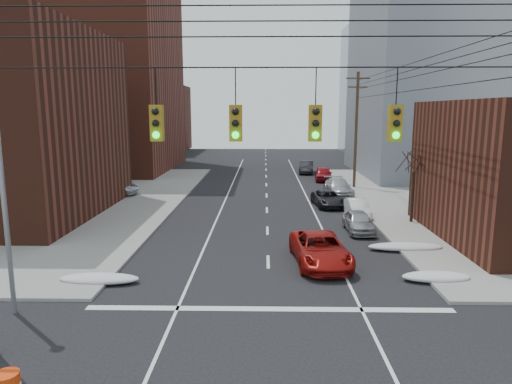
{
  "coord_description": "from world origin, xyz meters",
  "views": [
    {
      "loc": [
        -0.2,
        -9.78,
        7.45
      ],
      "look_at": [
        -0.66,
        15.04,
        3.0
      ],
      "focal_mm": 32.0,
      "sensor_mm": 36.0,
      "label": 1
    }
  ],
  "objects_px": {
    "parked_car_b": "(358,208)",
    "parked_car_f": "(306,167)",
    "parked_car_a": "(358,222)",
    "lot_car_c": "(19,214)",
    "parked_car_d": "(338,187)",
    "lot_car_a": "(78,195)",
    "red_pickup": "(320,249)",
    "lot_car_d": "(11,200)",
    "lot_car_b": "(110,187)",
    "parked_car_c": "(328,199)",
    "parked_car_e": "(324,174)"
  },
  "relations": [
    {
      "from": "parked_car_b",
      "to": "parked_car_f",
      "type": "height_order",
      "value": "parked_car_f"
    },
    {
      "from": "parked_car_a",
      "to": "lot_car_c",
      "type": "bearing_deg",
      "value": 176.71
    },
    {
      "from": "parked_car_d",
      "to": "lot_car_a",
      "type": "height_order",
      "value": "lot_car_a"
    },
    {
      "from": "parked_car_a",
      "to": "red_pickup",
      "type": "bearing_deg",
      "value": -117.82
    },
    {
      "from": "parked_car_f",
      "to": "lot_car_d",
      "type": "relative_size",
      "value": 1.25
    },
    {
      "from": "parked_car_a",
      "to": "lot_car_c",
      "type": "distance_m",
      "value": 21.83
    },
    {
      "from": "parked_car_a",
      "to": "lot_car_b",
      "type": "relative_size",
      "value": 0.77
    },
    {
      "from": "parked_car_b",
      "to": "parked_car_f",
      "type": "xyz_separation_m",
      "value": [
        -1.56,
        22.89,
        0.13
      ]
    },
    {
      "from": "red_pickup",
      "to": "lot_car_c",
      "type": "height_order",
      "value": "lot_car_c"
    },
    {
      "from": "lot_car_b",
      "to": "parked_car_c",
      "type": "bearing_deg",
      "value": -97.84
    },
    {
      "from": "parked_car_b",
      "to": "parked_car_e",
      "type": "height_order",
      "value": "parked_car_e"
    },
    {
      "from": "parked_car_d",
      "to": "lot_car_c",
      "type": "height_order",
      "value": "lot_car_c"
    },
    {
      "from": "red_pickup",
      "to": "parked_car_d",
      "type": "height_order",
      "value": "red_pickup"
    },
    {
      "from": "parked_car_a",
      "to": "parked_car_e",
      "type": "distance_m",
      "value": 21.08
    },
    {
      "from": "parked_car_a",
      "to": "lot_car_b",
      "type": "distance_m",
      "value": 22.52
    },
    {
      "from": "lot_car_b",
      "to": "parked_car_b",
      "type": "bearing_deg",
      "value": -106.57
    },
    {
      "from": "red_pickup",
      "to": "parked_car_b",
      "type": "xyz_separation_m",
      "value": [
        3.85,
        10.08,
        -0.12
      ]
    },
    {
      "from": "parked_car_f",
      "to": "lot_car_a",
      "type": "relative_size",
      "value": 0.96
    },
    {
      "from": "lot_car_c",
      "to": "lot_car_d",
      "type": "xyz_separation_m",
      "value": [
        -3.19,
        4.85,
        -0.06
      ]
    },
    {
      "from": "parked_car_e",
      "to": "lot_car_c",
      "type": "height_order",
      "value": "lot_car_c"
    },
    {
      "from": "parked_car_e",
      "to": "parked_car_f",
      "type": "distance_m",
      "value": 6.0
    },
    {
      "from": "parked_car_d",
      "to": "parked_car_e",
      "type": "distance_m",
      "value": 8.58
    },
    {
      "from": "parked_car_b",
      "to": "lot_car_c",
      "type": "xyz_separation_m",
      "value": [
        -22.56,
        -3.05,
        0.21
      ]
    },
    {
      "from": "parked_car_b",
      "to": "lot_car_c",
      "type": "relative_size",
      "value": 0.81
    },
    {
      "from": "lot_car_b",
      "to": "parked_car_f",
      "type": "bearing_deg",
      "value": -46.45
    },
    {
      "from": "parked_car_d",
      "to": "lot_car_b",
      "type": "relative_size",
      "value": 0.98
    },
    {
      "from": "red_pickup",
      "to": "parked_car_d",
      "type": "distance_m",
      "value": 18.94
    },
    {
      "from": "parked_car_b",
      "to": "lot_car_b",
      "type": "height_order",
      "value": "lot_car_b"
    },
    {
      "from": "lot_car_d",
      "to": "red_pickup",
      "type": "bearing_deg",
      "value": -140.24
    },
    {
      "from": "parked_car_f",
      "to": "parked_car_c",
      "type": "bearing_deg",
      "value": -83.72
    },
    {
      "from": "lot_car_b",
      "to": "lot_car_c",
      "type": "height_order",
      "value": "lot_car_b"
    },
    {
      "from": "parked_car_e",
      "to": "lot_car_d",
      "type": "relative_size",
      "value": 1.2
    },
    {
      "from": "lot_car_d",
      "to": "lot_car_c",
      "type": "bearing_deg",
      "value": -168.41
    },
    {
      "from": "parked_car_a",
      "to": "parked_car_c",
      "type": "relative_size",
      "value": 0.88
    },
    {
      "from": "parked_car_c",
      "to": "parked_car_d",
      "type": "distance_m",
      "value": 5.07
    },
    {
      "from": "parked_car_b",
      "to": "parked_car_c",
      "type": "relative_size",
      "value": 0.87
    },
    {
      "from": "parked_car_c",
      "to": "parked_car_e",
      "type": "relative_size",
      "value": 1.0
    },
    {
      "from": "parked_car_a",
      "to": "parked_car_f",
      "type": "distance_m",
      "value": 26.93
    },
    {
      "from": "red_pickup",
      "to": "parked_car_f",
      "type": "bearing_deg",
      "value": 81.22
    },
    {
      "from": "parked_car_c",
      "to": "lot_car_c",
      "type": "height_order",
      "value": "lot_car_c"
    },
    {
      "from": "lot_car_a",
      "to": "parked_car_c",
      "type": "bearing_deg",
      "value": -73.34
    },
    {
      "from": "parked_car_e",
      "to": "parked_car_f",
      "type": "height_order",
      "value": "parked_car_f"
    },
    {
      "from": "parked_car_a",
      "to": "parked_car_f",
      "type": "bearing_deg",
      "value": 91.02
    },
    {
      "from": "parked_car_d",
      "to": "lot_car_c",
      "type": "relative_size",
      "value": 1.05
    },
    {
      "from": "red_pickup",
      "to": "parked_car_b",
      "type": "bearing_deg",
      "value": 64.28
    },
    {
      "from": "parked_car_d",
      "to": "lot_car_d",
      "type": "height_order",
      "value": "parked_car_d"
    },
    {
      "from": "lot_car_c",
      "to": "parked_car_d",
      "type": "bearing_deg",
      "value": -84.75
    },
    {
      "from": "red_pickup",
      "to": "parked_car_b",
      "type": "distance_m",
      "value": 10.79
    },
    {
      "from": "parked_car_b",
      "to": "lot_car_b",
      "type": "bearing_deg",
      "value": 159.27
    },
    {
      "from": "parked_car_c",
      "to": "parked_car_f",
      "type": "xyz_separation_m",
      "value": [
        0.04,
        19.23,
        0.15
      ]
    }
  ]
}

